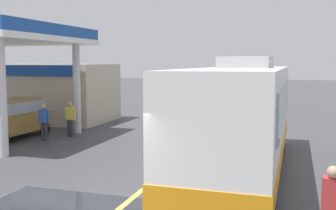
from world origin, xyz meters
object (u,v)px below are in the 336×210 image
object	(u,v)px
pedestrian_near_pump	(70,117)
pedestrian_by_shop	(44,120)
car_at_pump	(12,117)
car_trailing_behind_bus	(269,95)
coach_bus_main	(242,119)
minibus_opposing_lane	(202,92)

from	to	relation	value
pedestrian_near_pump	pedestrian_by_shop	distance (m)	1.35
car_at_pump	car_trailing_behind_bus	distance (m)	19.75
pedestrian_near_pump	car_trailing_behind_bus	distance (m)	17.58
coach_bus_main	pedestrian_near_pump	bearing A→B (deg)	155.72
coach_bus_main	pedestrian_by_shop	size ratio (longest dim) A/B	6.65
coach_bus_main	pedestrian_by_shop	xyz separation A→B (m)	(-9.11, 2.63, -0.79)
coach_bus_main	pedestrian_by_shop	bearing A→B (deg)	163.88
car_trailing_behind_bus	pedestrian_near_pump	bearing A→B (deg)	-117.61
car_at_pump	minibus_opposing_lane	size ratio (longest dim) A/B	0.69
car_at_pump	pedestrian_by_shop	bearing A→B (deg)	-0.85
minibus_opposing_lane	pedestrian_by_shop	bearing A→B (deg)	-109.58
minibus_opposing_lane	pedestrian_near_pump	bearing A→B (deg)	-108.80
car_trailing_behind_bus	pedestrian_by_shop	bearing A→B (deg)	-117.52
car_at_pump	pedestrian_near_pump	bearing A→B (deg)	27.10
car_trailing_behind_bus	coach_bus_main	bearing A→B (deg)	-88.92
car_at_pump	minibus_opposing_lane	xyz separation A→B (m)	(6.11, 12.37, 0.46)
coach_bus_main	car_trailing_behind_bus	world-z (taller)	coach_bus_main
pedestrian_by_shop	car_trailing_behind_bus	world-z (taller)	car_trailing_behind_bus
pedestrian_near_pump	coach_bus_main	bearing A→B (deg)	-24.28
coach_bus_main	pedestrian_near_pump	distance (m)	9.37
coach_bus_main	pedestrian_by_shop	world-z (taller)	coach_bus_main
pedestrian_by_shop	pedestrian_near_pump	bearing A→B (deg)	63.55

